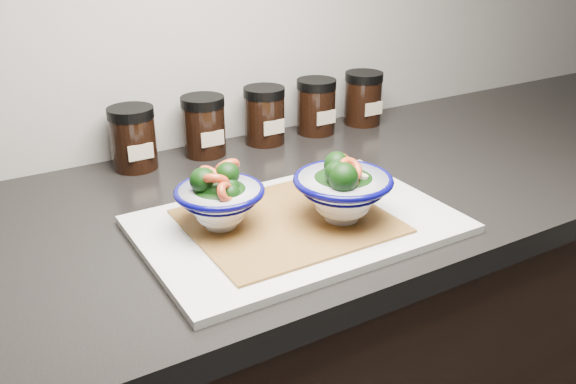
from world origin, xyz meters
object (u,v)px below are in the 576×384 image
bowl_right (343,189)px  spice_jar_a (133,138)px  spice_jar_c (264,115)px  cutting_board (297,224)px  spice_jar_e (363,98)px  spice_jar_b (204,126)px  bowl_left (220,199)px  spice_jar_d (316,106)px

bowl_right → spice_jar_a: 0.42m
spice_jar_c → bowl_right: bearing=-102.0°
cutting_board → spice_jar_e: 0.52m
bowl_right → spice_jar_b: bowl_right is taller
cutting_board → spice_jar_a: spice_jar_a is taller
spice_jar_a → spice_jar_c: 0.27m
spice_jar_a → spice_jar_b: same height
bowl_left → spice_jar_b: bearing=70.3°
spice_jar_d → cutting_board: bearing=-126.5°
cutting_board → bowl_left: (-0.11, 0.04, 0.05)m
spice_jar_c → spice_jar_d: size_ratio=1.00×
cutting_board → bowl_left: bowl_left is taller
bowl_right → spice_jar_b: (-0.05, 0.38, -0.01)m
cutting_board → spice_jar_b: 0.35m
spice_jar_a → bowl_right: bearing=-64.1°
cutting_board → bowl_left: 0.12m
bowl_left → spice_jar_b: bowl_left is taller
bowl_right → spice_jar_d: (0.20, 0.38, -0.01)m
bowl_left → bowl_right: bearing=-22.8°
spice_jar_b → spice_jar_c: 0.13m
bowl_right → spice_jar_d: bowl_right is taller
bowl_right → spice_jar_e: 0.50m
cutting_board → bowl_right: bearing=-30.1°
spice_jar_c → spice_jar_d: (0.12, 0.00, 0.00)m
spice_jar_c → spice_jar_d: bearing=0.0°
spice_jar_d → spice_jar_e: bearing=0.0°
spice_jar_a → spice_jar_e: 0.51m
spice_jar_e → spice_jar_d: bearing=180.0°
spice_jar_e → spice_jar_c: bearing=180.0°
cutting_board → bowl_right: bowl_right is taller
cutting_board → bowl_left: size_ratio=3.53×
spice_jar_c → cutting_board: bearing=-111.4°
bowl_right → spice_jar_e: bearing=49.6°
cutting_board → spice_jar_b: bearing=88.9°
bowl_right → spice_jar_d: size_ratio=1.27×
bowl_left → bowl_right: (0.16, -0.07, 0.00)m
bowl_left → bowl_right: bowl_right is taller
bowl_left → spice_jar_d: (0.36, 0.31, -0.00)m
bowl_left → spice_jar_c: bowl_left is taller
spice_jar_c → spice_jar_e: bearing=0.0°
bowl_left → spice_jar_c: 0.40m
bowl_left → spice_jar_d: size_ratio=1.13×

